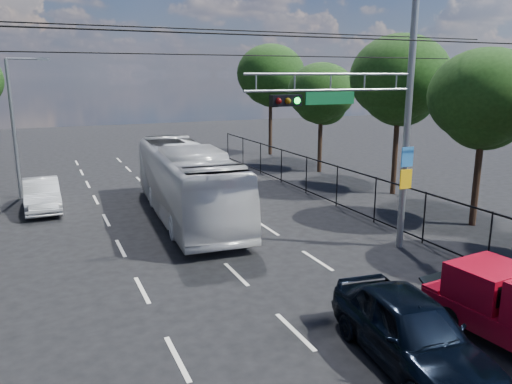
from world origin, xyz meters
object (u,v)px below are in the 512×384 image
navy_hatchback (411,330)px  white_bus (187,182)px  white_van (42,195)px  signal_mast (380,105)px

navy_hatchback → white_bus: bearing=102.1°
navy_hatchback → white_bus: size_ratio=0.41×
white_van → white_bus: bearing=-34.4°
white_bus → white_van: (-5.95, 3.92, -0.88)m
navy_hatchback → white_van: 18.64m
signal_mast → navy_hatchback: signal_mast is taller
white_van → signal_mast: bearing=-46.6°
navy_hatchback → white_van: size_ratio=1.06×
signal_mast → navy_hatchback: 8.48m
white_van → navy_hatchback: bearing=-68.5°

